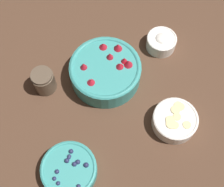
% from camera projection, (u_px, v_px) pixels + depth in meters
% --- Properties ---
extents(ground_plane, '(4.00, 4.00, 0.00)m').
position_uv_depth(ground_plane, '(115.00, 99.00, 1.06)').
color(ground_plane, '#4C3323').
extents(bowl_strawberries, '(0.24, 0.24, 0.10)m').
position_uv_depth(bowl_strawberries, '(106.00, 71.00, 1.06)').
color(bowl_strawberries, teal).
rests_on(bowl_strawberries, ground_plane).
extents(bowl_blueberries, '(0.17, 0.17, 0.06)m').
position_uv_depth(bowl_blueberries, '(69.00, 170.00, 0.93)').
color(bowl_blueberries, teal).
rests_on(bowl_blueberries, ground_plane).
extents(bowl_bananas, '(0.14, 0.14, 0.05)m').
position_uv_depth(bowl_bananas, '(175.00, 120.00, 1.00)').
color(bowl_bananas, white).
rests_on(bowl_bananas, ground_plane).
extents(bowl_cream, '(0.11, 0.11, 0.06)m').
position_uv_depth(bowl_cream, '(161.00, 41.00, 1.13)').
color(bowl_cream, white).
rests_on(bowl_cream, ground_plane).
extents(jar_chocolate, '(0.08, 0.08, 0.09)m').
position_uv_depth(jar_chocolate, '(44.00, 81.00, 1.05)').
color(jar_chocolate, brown).
rests_on(jar_chocolate, ground_plane).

